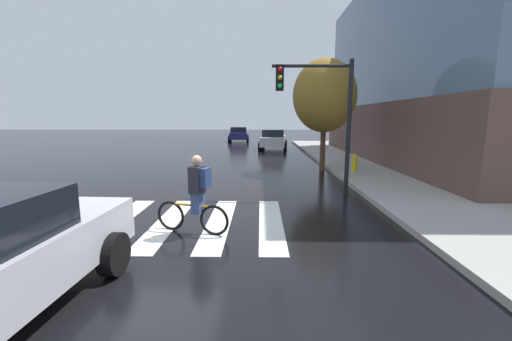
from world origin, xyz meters
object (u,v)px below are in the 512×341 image
object	(u,v)px
fire_hydrant	(355,163)
street_tree_near	(324,96)
manhole_cover	(91,259)
sedan_mid	(273,139)
sedan_far	(239,134)
cyclist	(196,195)
traffic_light_near	(323,104)

from	to	relation	value
fire_hydrant	street_tree_near	size ratio (longest dim) A/B	0.15
manhole_cover	sedan_mid	bearing A→B (deg)	78.58
sedan_far	fire_hydrant	bearing A→B (deg)	-71.91
manhole_cover	street_tree_near	xyz separation A→B (m)	(5.86, 9.46, 3.42)
sedan_mid	cyclist	bearing A→B (deg)	-97.29
manhole_cover	traffic_light_near	world-z (taller)	traffic_light_near
manhole_cover	sedan_far	world-z (taller)	sedan_far
cyclist	manhole_cover	bearing A→B (deg)	-141.73
sedan_mid	sedan_far	distance (m)	8.64
traffic_light_near	street_tree_near	distance (m)	4.84
cyclist	street_tree_near	world-z (taller)	street_tree_near
sedan_mid	traffic_light_near	xyz separation A→B (m)	(0.90, -15.01, 2.06)
sedan_far	street_tree_near	distance (m)	19.19
cyclist	traffic_light_near	bearing A→B (deg)	46.74
cyclist	street_tree_near	size ratio (longest dim) A/B	0.33
manhole_cover	traffic_light_near	bearing A→B (deg)	44.17
traffic_light_near	fire_hydrant	distance (m)	4.78
traffic_light_near	cyclist	bearing A→B (deg)	-133.26
sedan_mid	sedan_far	bearing A→B (deg)	112.45
cyclist	fire_hydrant	world-z (taller)	cyclist
manhole_cover	traffic_light_near	distance (m)	7.39
traffic_light_near	sedan_far	bearing A→B (deg)	100.34
manhole_cover	fire_hydrant	bearing A→B (deg)	49.81
fire_hydrant	street_tree_near	world-z (taller)	street_tree_near
sedan_mid	cyclist	distance (m)	18.63
traffic_light_near	fire_hydrant	bearing A→B (deg)	59.05
manhole_cover	sedan_mid	size ratio (longest dim) A/B	0.14
sedan_mid	cyclist	xyz separation A→B (m)	(-2.36, -18.48, 0.04)
traffic_light_near	manhole_cover	bearing A→B (deg)	-135.83
cyclist	traffic_light_near	distance (m)	5.17
sedan_mid	traffic_light_near	distance (m)	15.18
sedan_mid	manhole_cover	bearing A→B (deg)	-101.42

